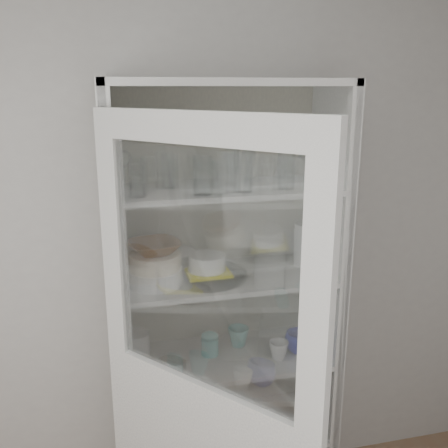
{
  "coord_description": "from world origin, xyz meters",
  "views": [
    {
      "loc": [
        -0.29,
        -0.76,
        2.06
      ],
      "look_at": [
        0.2,
        1.27,
        1.49
      ],
      "focal_mm": 40.0,
      "sensor_mm": 36.0,
      "label": 1
    }
  ],
  "objects_px": {
    "yellow_trivet": "(207,271)",
    "cream_bowl": "(155,261)",
    "mug_white": "(279,350)",
    "white_canister": "(137,346)",
    "mug_teal": "(238,337)",
    "pantry_cabinet": "(221,333)",
    "teal_jar": "(210,345)",
    "plate_stack_front": "(156,276)",
    "goblet_1": "(232,162)",
    "goblet_0": "(124,167)",
    "cupboard_door": "(203,440)",
    "cream_dish": "(193,428)",
    "white_ramekin": "(207,262)",
    "goblet_2": "(249,163)",
    "terracotta_bowl": "(155,247)",
    "tin_box": "(233,422)",
    "mug_blue": "(299,342)",
    "plate_stack_back": "(174,260)",
    "goblet_3": "(306,161)",
    "glass_platter": "(207,275)",
    "measuring_cups": "(169,365)",
    "grey_bowl_stack": "(308,244)"
  },
  "relations": [
    {
      "from": "goblet_1",
      "to": "goblet_2",
      "type": "distance_m",
      "value": 0.1
    },
    {
      "from": "yellow_trivet",
      "to": "mug_blue",
      "type": "relative_size",
      "value": 1.46
    },
    {
      "from": "plate_stack_back",
      "to": "white_canister",
      "type": "relative_size",
      "value": 1.48
    },
    {
      "from": "terracotta_bowl",
      "to": "goblet_3",
      "type": "bearing_deg",
      "value": 11.3
    },
    {
      "from": "white_canister",
      "to": "mug_white",
      "type": "bearing_deg",
      "value": -12.31
    },
    {
      "from": "cream_bowl",
      "to": "glass_platter",
      "type": "height_order",
      "value": "cream_bowl"
    },
    {
      "from": "goblet_3",
      "to": "plate_stack_front",
      "type": "xyz_separation_m",
      "value": [
        -0.72,
        -0.14,
        -0.45
      ]
    },
    {
      "from": "pantry_cabinet",
      "to": "goblet_0",
      "type": "xyz_separation_m",
      "value": [
        -0.41,
        0.03,
        0.8
      ]
    },
    {
      "from": "yellow_trivet",
      "to": "tin_box",
      "type": "distance_m",
      "value": 0.81
    },
    {
      "from": "goblet_0",
      "to": "white_canister",
      "type": "xyz_separation_m",
      "value": [
        0.02,
        -0.05,
        -0.82
      ]
    },
    {
      "from": "yellow_trivet",
      "to": "mug_teal",
      "type": "height_order",
      "value": "yellow_trivet"
    },
    {
      "from": "pantry_cabinet",
      "to": "tin_box",
      "type": "bearing_deg",
      "value": -60.53
    },
    {
      "from": "goblet_0",
      "to": "white_canister",
      "type": "relative_size",
      "value": 1.24
    },
    {
      "from": "goblet_1",
      "to": "mug_blue",
      "type": "distance_m",
      "value": 0.9
    },
    {
      "from": "cream_dish",
      "to": "white_ramekin",
      "type": "bearing_deg",
      "value": -6.82
    },
    {
      "from": "teal_jar",
      "to": "cream_dish",
      "type": "bearing_deg",
      "value": -164.64
    },
    {
      "from": "goblet_1",
      "to": "white_ramekin",
      "type": "height_order",
      "value": "goblet_1"
    },
    {
      "from": "goblet_1",
      "to": "teal_jar",
      "type": "relative_size",
      "value": 1.82
    },
    {
      "from": "plate_stack_front",
      "to": "white_canister",
      "type": "relative_size",
      "value": 1.7
    },
    {
      "from": "grey_bowl_stack",
      "to": "measuring_cups",
      "type": "relative_size",
      "value": 1.82
    },
    {
      "from": "plate_stack_back",
      "to": "terracotta_bowl",
      "type": "distance_m",
      "value": 0.23
    },
    {
      "from": "cupboard_door",
      "to": "terracotta_bowl",
      "type": "xyz_separation_m",
      "value": [
        -0.1,
        0.52,
        0.55
      ]
    },
    {
      "from": "glass_platter",
      "to": "yellow_trivet",
      "type": "bearing_deg",
      "value": 0.0
    },
    {
      "from": "goblet_2",
      "to": "terracotta_bowl",
      "type": "bearing_deg",
      "value": -159.51
    },
    {
      "from": "glass_platter",
      "to": "mug_teal",
      "type": "height_order",
      "value": "glass_platter"
    },
    {
      "from": "mug_white",
      "to": "grey_bowl_stack",
      "type": "bearing_deg",
      "value": 15.65
    },
    {
      "from": "goblet_3",
      "to": "glass_platter",
      "type": "relative_size",
      "value": 0.45
    },
    {
      "from": "glass_platter",
      "to": "tin_box",
      "type": "height_order",
      "value": "glass_platter"
    },
    {
      "from": "mug_teal",
      "to": "white_canister",
      "type": "distance_m",
      "value": 0.48
    },
    {
      "from": "yellow_trivet",
      "to": "cream_bowl",
      "type": "bearing_deg",
      "value": -172.82
    },
    {
      "from": "glass_platter",
      "to": "measuring_cups",
      "type": "relative_size",
      "value": 3.22
    },
    {
      "from": "mug_blue",
      "to": "plate_stack_back",
      "type": "bearing_deg",
      "value": 155.04
    },
    {
      "from": "goblet_3",
      "to": "teal_jar",
      "type": "xyz_separation_m",
      "value": [
        -0.47,
        -0.08,
        -0.83
      ]
    },
    {
      "from": "mug_white",
      "to": "white_canister",
      "type": "height_order",
      "value": "white_canister"
    },
    {
      "from": "yellow_trivet",
      "to": "white_canister",
      "type": "relative_size",
      "value": 1.4
    },
    {
      "from": "plate_stack_front",
      "to": "plate_stack_back",
      "type": "distance_m",
      "value": 0.2
    },
    {
      "from": "goblet_2",
      "to": "tin_box",
      "type": "distance_m",
      "value": 1.26
    },
    {
      "from": "mug_teal",
      "to": "mug_white",
      "type": "bearing_deg",
      "value": -23.76
    },
    {
      "from": "teal_jar",
      "to": "goblet_0",
      "type": "bearing_deg",
      "value": 166.88
    },
    {
      "from": "white_ramekin",
      "to": "mug_teal",
      "type": "relative_size",
      "value": 1.61
    },
    {
      "from": "terracotta_bowl",
      "to": "cupboard_door",
      "type": "bearing_deg",
      "value": -79.48
    },
    {
      "from": "goblet_0",
      "to": "plate_stack_front",
      "type": "height_order",
      "value": "goblet_0"
    },
    {
      "from": "mug_teal",
      "to": "mug_blue",
      "type": "bearing_deg",
      "value": -3.06
    },
    {
      "from": "white_ramekin",
      "to": "grey_bowl_stack",
      "type": "height_order",
      "value": "grey_bowl_stack"
    },
    {
      "from": "pantry_cabinet",
      "to": "teal_jar",
      "type": "distance_m",
      "value": 0.09
    },
    {
      "from": "goblet_1",
      "to": "mug_teal",
      "type": "xyz_separation_m",
      "value": [
        0.03,
        -0.01,
        -0.84
      ]
    },
    {
      "from": "goblet_1",
      "to": "cream_dish",
      "type": "height_order",
      "value": "goblet_1"
    },
    {
      "from": "cupboard_door",
      "to": "cream_dish",
      "type": "bearing_deg",
      "value": 134.26
    },
    {
      "from": "plate_stack_front",
      "to": "yellow_trivet",
      "type": "bearing_deg",
      "value": 7.18
    },
    {
      "from": "white_ramekin",
      "to": "mug_white",
      "type": "xyz_separation_m",
      "value": [
        0.32,
        -0.07,
        -0.43
      ]
    }
  ]
}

